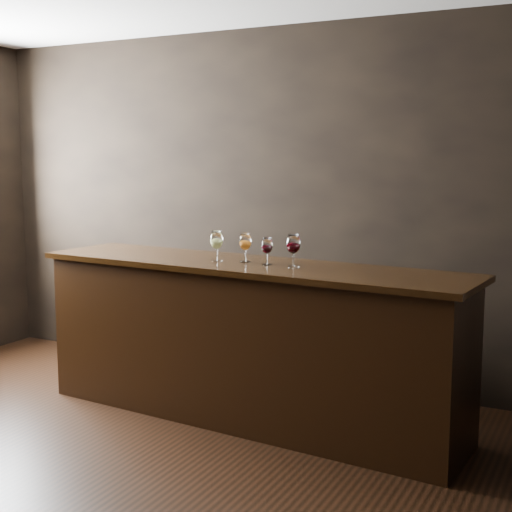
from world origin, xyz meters
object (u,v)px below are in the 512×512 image
at_px(back_bar_shelf, 181,324).
at_px(bar_counter, 247,344).
at_px(glass_red_a, 267,246).
at_px(glass_red_b, 293,245).
at_px(glass_amber, 245,242).
at_px(glass_white, 217,240).

bearing_deg(back_bar_shelf, bar_counter, -36.25).
relative_size(glass_red_a, glass_red_b, 0.83).
height_order(glass_amber, glass_red_b, glass_red_b).
bearing_deg(glass_white, glass_red_a, 3.20).
bearing_deg(glass_amber, bar_counter, -49.30).
distance_m(bar_counter, glass_white, 0.74).
xyz_separation_m(glass_white, glass_red_a, (0.37, 0.02, -0.02)).
distance_m(back_bar_shelf, glass_red_a, 1.62).
distance_m(bar_counter, glass_red_a, 0.70).
bearing_deg(bar_counter, glass_red_b, -0.65).
distance_m(glass_white, glass_red_a, 0.37).
bearing_deg(glass_white, bar_counter, 7.59).
bearing_deg(glass_red_b, glass_amber, 169.81).
height_order(glass_white, glass_red_b, glass_red_b).
height_order(glass_white, glass_red_a, glass_white).
distance_m(glass_red_a, glass_red_b, 0.20).
bearing_deg(glass_white, glass_amber, 20.02).
distance_m(glass_white, glass_red_b, 0.57).
bearing_deg(glass_red_b, back_bar_shelf, 150.42).
distance_m(back_bar_shelf, glass_red_b, 1.79).
bearing_deg(glass_red_b, bar_counter, 174.93).
height_order(bar_counter, glass_amber, glass_amber).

